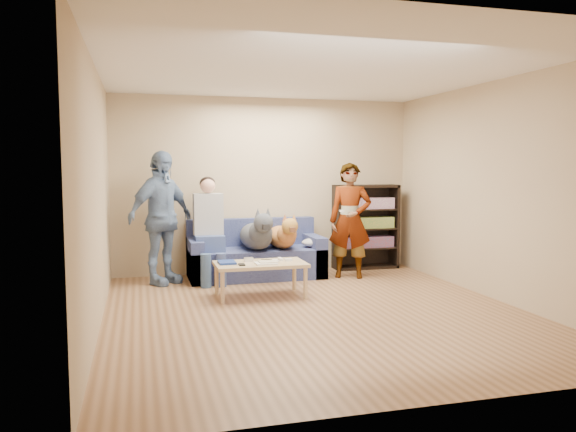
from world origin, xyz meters
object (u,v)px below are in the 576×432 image
object	(u,v)px
sofa	(255,257)
person_standing_right	(350,220)
notebook_blue	(227,262)
camera_silver	(249,259)
dog_gray	(257,234)
person_standing_left	(161,218)
person_seated	(209,226)
dog_tan	(283,235)
coffee_table	(260,266)
bookshelf	(365,225)

from	to	relation	value
sofa	person_standing_right	bearing A→B (deg)	-16.61
notebook_blue	camera_silver	world-z (taller)	camera_silver
dog_gray	notebook_blue	bearing A→B (deg)	-121.49
notebook_blue	person_standing_left	bearing A→B (deg)	125.24
sofa	person_seated	bearing A→B (deg)	-169.31
person_standing_left	person_seated	size ratio (longest dim) A/B	1.22
camera_silver	person_standing_right	bearing A→B (deg)	24.16
notebook_blue	dog_tan	distance (m)	1.37
notebook_blue	camera_silver	size ratio (longest dim) A/B	2.36
sofa	dog_tan	world-z (taller)	dog_tan
notebook_blue	dog_gray	distance (m)	1.11
dog_gray	dog_tan	size ratio (longest dim) A/B	1.10
coffee_table	bookshelf	xyz separation A→B (m)	(1.99, 1.47, 0.31)
coffee_table	dog_gray	bearing A→B (deg)	80.15
person_standing_left	dog_tan	world-z (taller)	person_standing_left
person_standing_left	person_seated	xyz separation A→B (m)	(0.65, 0.02, -0.13)
person_standing_right	dog_gray	xyz separation A→B (m)	(-1.32, 0.14, -0.17)
bookshelf	sofa	bearing A→B (deg)	-172.60
person_standing_right	person_seated	world-z (taller)	person_standing_right
person_standing_right	person_seated	size ratio (longest dim) A/B	1.11
person_standing_left	dog_tan	xyz separation A→B (m)	(1.68, -0.07, -0.29)
camera_silver	dog_gray	distance (m)	0.93
notebook_blue	dog_tan	xyz separation A→B (m)	(0.95, 0.97, 0.18)
person_standing_right	coffee_table	world-z (taller)	person_standing_right
notebook_blue	dog_gray	world-z (taller)	dog_gray
person_standing_left	notebook_blue	distance (m)	1.35
coffee_table	person_seated	bearing A→B (deg)	113.55
sofa	coffee_table	bearing A→B (deg)	-98.75
bookshelf	camera_silver	bearing A→B (deg)	-147.48
dog_tan	person_standing_left	bearing A→B (deg)	177.76
person_standing_right	sofa	xyz separation A→B (m)	(-1.30, 0.39, -0.54)
dog_tan	sofa	bearing A→B (deg)	149.12
person_standing_right	person_standing_left	world-z (taller)	person_standing_left
bookshelf	dog_tan	bearing A→B (deg)	-162.65
person_standing_right	camera_silver	world-z (taller)	person_standing_right
dog_gray	dog_tan	xyz separation A→B (m)	(0.38, 0.03, -0.03)
camera_silver	sofa	distance (m)	1.17
notebook_blue	bookshelf	bearing A→B (deg)	30.64
person_seated	dog_gray	world-z (taller)	person_seated
sofa	coffee_table	size ratio (longest dim) A/B	1.73
dog_gray	person_standing_right	bearing A→B (deg)	-5.95
coffee_table	bookshelf	world-z (taller)	bookshelf
person_standing_left	dog_gray	size ratio (longest dim) A/B	1.43
sofa	person_seated	xyz separation A→B (m)	(-0.67, -0.13, 0.49)
dog_gray	camera_silver	bearing A→B (deg)	-108.63
notebook_blue	bookshelf	size ratio (longest dim) A/B	0.20
notebook_blue	person_seated	size ratio (longest dim) A/B	0.18
person_standing_right	bookshelf	bearing A→B (deg)	74.62
camera_silver	person_seated	xyz separation A→B (m)	(-0.36, 0.98, 0.33)
person_seated	dog_gray	size ratio (longest dim) A/B	1.17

